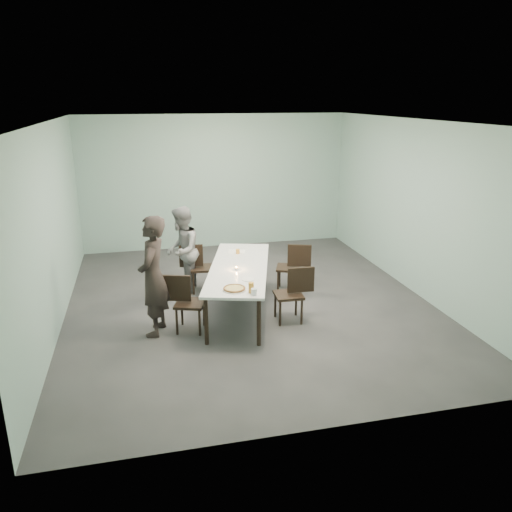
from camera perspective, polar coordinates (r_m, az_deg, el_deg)
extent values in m
plane|color=#333335|center=(8.57, -0.81, -5.32)|extent=(7.00, 7.00, 0.00)
cube|color=#8EB3AA|center=(11.47, -4.64, 8.41)|extent=(6.00, 0.02, 3.00)
cube|color=#8EB3AA|center=(4.89, 8.01, -4.82)|extent=(6.00, 0.02, 3.00)
cube|color=#8EB3AA|center=(8.03, -22.29, 3.02)|extent=(0.02, 7.00, 3.00)
cube|color=#8EB3AA|center=(9.20, 17.81, 5.26)|extent=(0.02, 7.00, 3.00)
cube|color=white|center=(7.88, -0.90, 15.15)|extent=(6.00, 7.00, 0.02)
cube|color=white|center=(8.03, -1.96, -1.36)|extent=(1.57, 2.75, 0.04)
cylinder|color=black|center=(7.09, -5.71, -7.43)|extent=(0.06, 0.06, 0.71)
cylinder|color=black|center=(9.33, -3.63, -1.04)|extent=(0.06, 0.06, 0.71)
cylinder|color=black|center=(7.02, 0.33, -7.58)|extent=(0.06, 0.06, 0.71)
cylinder|color=black|center=(9.28, 0.92, -1.11)|extent=(0.06, 0.06, 0.71)
cube|color=black|center=(7.50, -7.55, -5.41)|extent=(0.53, 0.53, 0.04)
cube|color=black|center=(7.45, -9.06, -3.64)|extent=(0.41, 0.17, 0.40)
cylinder|color=black|center=(7.48, -9.04, -7.44)|extent=(0.04, 0.04, 0.41)
cylinder|color=black|center=(7.78, -8.46, -6.38)|extent=(0.04, 0.04, 0.41)
cylinder|color=black|center=(7.40, -6.46, -7.58)|extent=(0.04, 0.04, 0.41)
cylinder|color=black|center=(7.71, -5.98, -6.50)|extent=(0.04, 0.04, 0.41)
cube|color=black|center=(8.98, -6.17, -1.38)|extent=(0.45, 0.45, 0.04)
cube|color=black|center=(8.90, -7.44, 0.02)|extent=(0.42, 0.07, 0.40)
cylinder|color=black|center=(8.89, -7.16, -3.16)|extent=(0.04, 0.04, 0.41)
cylinder|color=black|center=(9.21, -7.23, -2.41)|extent=(0.04, 0.04, 0.41)
cylinder|color=black|center=(8.90, -4.97, -3.05)|extent=(0.04, 0.04, 0.41)
cylinder|color=black|center=(9.22, -5.12, -2.30)|extent=(0.04, 0.04, 0.41)
cube|color=black|center=(7.75, 3.74, -4.47)|extent=(0.44, 0.44, 0.04)
cube|color=black|center=(7.71, 5.15, -2.72)|extent=(0.42, 0.06, 0.40)
cylinder|color=black|center=(8.03, 4.60, -5.42)|extent=(0.04, 0.04, 0.41)
cylinder|color=black|center=(7.73, 5.24, -6.39)|extent=(0.04, 0.04, 0.41)
cylinder|color=black|center=(7.96, 2.22, -5.60)|extent=(0.04, 0.04, 0.41)
cylinder|color=black|center=(7.66, 2.77, -6.60)|extent=(0.04, 0.04, 0.41)
cube|color=black|center=(8.96, 3.73, -1.35)|extent=(0.54, 0.54, 0.04)
cube|color=black|center=(8.87, 4.99, 0.06)|extent=(0.41, 0.18, 0.40)
cylinder|color=black|center=(9.19, 4.83, -2.38)|extent=(0.04, 0.04, 0.41)
cylinder|color=black|center=(8.87, 4.73, -3.13)|extent=(0.04, 0.04, 0.41)
cylinder|color=black|center=(9.20, 2.72, -2.29)|extent=(0.04, 0.04, 0.41)
cylinder|color=black|center=(8.89, 2.53, -3.04)|extent=(0.04, 0.04, 0.41)
imported|color=black|center=(7.33, -11.66, -2.29)|extent=(0.60, 0.75, 1.78)
imported|color=gray|center=(8.86, -8.45, 0.63)|extent=(0.76, 0.88, 1.55)
cylinder|color=white|center=(7.08, -2.49, -3.84)|extent=(0.34, 0.34, 0.01)
cylinder|color=#D8BF7B|center=(7.08, -2.49, -3.73)|extent=(0.30, 0.30, 0.01)
torus|color=brown|center=(7.07, -2.50, -3.70)|extent=(0.32, 0.32, 0.03)
cylinder|color=white|center=(7.45, -0.93, -2.69)|extent=(0.18, 0.18, 0.01)
cylinder|color=orange|center=(6.95, -0.56, -3.63)|extent=(0.08, 0.08, 0.15)
cylinder|color=silver|center=(6.89, -0.23, -4.10)|extent=(0.08, 0.08, 0.09)
cylinder|color=silver|center=(7.88, -2.25, -1.46)|extent=(0.06, 0.06, 0.03)
cylinder|color=orange|center=(7.87, -2.25, -1.30)|extent=(0.04, 0.04, 0.01)
cylinder|color=orange|center=(8.68, -2.09, 0.54)|extent=(0.07, 0.07, 0.08)
cube|color=silver|center=(8.80, -2.22, 0.53)|extent=(0.35, 0.29, 0.01)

